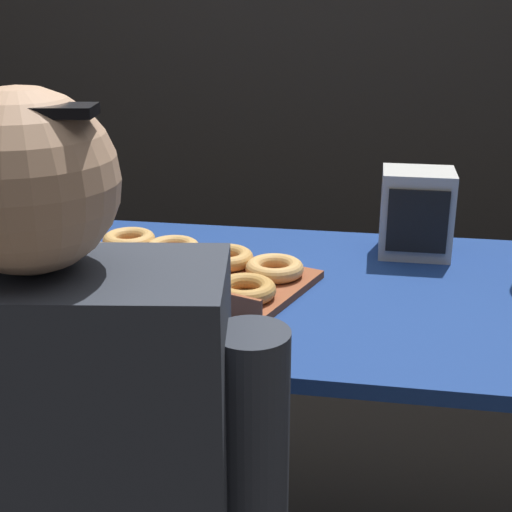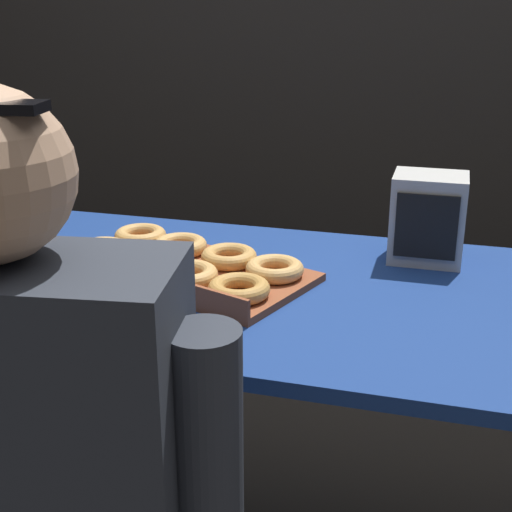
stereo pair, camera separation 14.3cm
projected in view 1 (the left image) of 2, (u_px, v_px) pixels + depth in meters
back_wall at (335, 23)px, 2.42m from camera, size 6.00×0.11×2.46m
folding_table at (289, 307)px, 1.46m from camera, size 1.59×0.74×0.77m
donut_box at (181, 267)px, 1.48m from camera, size 0.59×0.44×0.05m
space_heater at (416, 213)px, 1.59m from camera, size 0.16×0.13×0.19m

